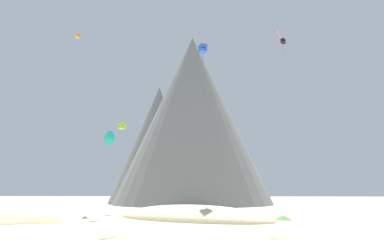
{
  "coord_description": "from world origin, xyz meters",
  "views": [
    {
      "loc": [
        2.65,
        -35.42,
        4.23
      ],
      "look_at": [
        -2.86,
        39.38,
        18.66
      ],
      "focal_mm": 33.94,
      "sensor_mm": 36.0,
      "label": 1
    }
  ],
  "objects_px": {
    "bush_scatter_east": "(34,229)",
    "kite_teal_low": "(110,138)",
    "bush_far_right": "(85,217)",
    "kite_lime_mid": "(122,126)",
    "bush_ridge_crest": "(283,217)",
    "kite_orange_high": "(77,36)",
    "bush_far_left": "(14,227)",
    "kite_pink_high": "(279,35)",
    "kite_black_high": "(283,41)",
    "kite_blue_high": "(203,49)",
    "rock_massif": "(187,126)"
  },
  "relations": [
    {
      "from": "bush_scatter_east",
      "to": "kite_teal_low",
      "type": "height_order",
      "value": "kite_teal_low"
    },
    {
      "from": "bush_far_right",
      "to": "kite_teal_low",
      "type": "distance_m",
      "value": 12.6
    },
    {
      "from": "kite_lime_mid",
      "to": "kite_teal_low",
      "type": "relative_size",
      "value": 0.59
    },
    {
      "from": "bush_ridge_crest",
      "to": "kite_orange_high",
      "type": "height_order",
      "value": "kite_orange_high"
    },
    {
      "from": "kite_teal_low",
      "to": "bush_far_right",
      "type": "bearing_deg",
      "value": 153.26
    },
    {
      "from": "bush_scatter_east",
      "to": "bush_far_left",
      "type": "xyz_separation_m",
      "value": [
        -4.21,
        4.02,
        -0.22
      ]
    },
    {
      "from": "bush_scatter_east",
      "to": "kite_pink_high",
      "type": "bearing_deg",
      "value": 45.85
    },
    {
      "from": "bush_far_left",
      "to": "bush_ridge_crest",
      "type": "bearing_deg",
      "value": 26.04
    },
    {
      "from": "kite_black_high",
      "to": "kite_teal_low",
      "type": "xyz_separation_m",
      "value": [
        -33.33,
        -27.66,
        -27.27
      ]
    },
    {
      "from": "bush_far_left",
      "to": "bush_scatter_east",
      "type": "bearing_deg",
      "value": -43.66
    },
    {
      "from": "bush_far_right",
      "to": "bush_ridge_crest",
      "type": "bearing_deg",
      "value": -0.98
    },
    {
      "from": "bush_ridge_crest",
      "to": "kite_lime_mid",
      "type": "xyz_separation_m",
      "value": [
        -28.08,
        15.92,
        16.36
      ]
    },
    {
      "from": "kite_orange_high",
      "to": "kite_teal_low",
      "type": "distance_m",
      "value": 26.19
    },
    {
      "from": "bush_ridge_crest",
      "to": "kite_black_high",
      "type": "relative_size",
      "value": 0.54
    },
    {
      "from": "kite_black_high",
      "to": "kite_pink_high",
      "type": "bearing_deg",
      "value": 124.9
    },
    {
      "from": "kite_lime_mid",
      "to": "kite_orange_high",
      "type": "xyz_separation_m",
      "value": [
        -8.69,
        -3.78,
        17.68
      ]
    },
    {
      "from": "kite_orange_high",
      "to": "bush_ridge_crest",
      "type": "bearing_deg",
      "value": 47.68
    },
    {
      "from": "bush_far_right",
      "to": "kite_teal_low",
      "type": "xyz_separation_m",
      "value": [
        2.66,
        2.19,
        12.13
      ]
    },
    {
      "from": "bush_scatter_east",
      "to": "kite_orange_high",
      "type": "bearing_deg",
      "value": 107.88
    },
    {
      "from": "bush_scatter_east",
      "to": "kite_black_high",
      "type": "distance_m",
      "value": 71.48
    },
    {
      "from": "bush_far_left",
      "to": "kite_pink_high",
      "type": "height_order",
      "value": "kite_pink_high"
    },
    {
      "from": "bush_far_left",
      "to": "kite_teal_low",
      "type": "bearing_deg",
      "value": 75.5
    },
    {
      "from": "bush_scatter_east",
      "to": "kite_blue_high",
      "type": "xyz_separation_m",
      "value": [
        14.98,
        29.93,
        29.88
      ]
    },
    {
      "from": "bush_scatter_east",
      "to": "kite_black_high",
      "type": "relative_size",
      "value": 0.45
    },
    {
      "from": "bush_ridge_crest",
      "to": "kite_orange_high",
      "type": "distance_m",
      "value": 51.56
    },
    {
      "from": "kite_lime_mid",
      "to": "kite_blue_high",
      "type": "xyz_separation_m",
      "value": [
        16.37,
        -5.11,
        13.69
      ]
    },
    {
      "from": "bush_ridge_crest",
      "to": "kite_pink_high",
      "type": "xyz_separation_m",
      "value": [
        2.63,
        11.08,
        32.49
      ]
    },
    {
      "from": "rock_massif",
      "to": "kite_blue_high",
      "type": "distance_m",
      "value": 45.69
    },
    {
      "from": "bush_far_left",
      "to": "kite_blue_high",
      "type": "height_order",
      "value": "kite_blue_high"
    },
    {
      "from": "kite_pink_high",
      "to": "kite_black_high",
      "type": "height_order",
      "value": "kite_black_high"
    },
    {
      "from": "bush_far_right",
      "to": "kite_lime_mid",
      "type": "relative_size",
      "value": 0.79
    },
    {
      "from": "kite_pink_high",
      "to": "rock_massif",
      "type": "bearing_deg",
      "value": -122.88
    },
    {
      "from": "kite_orange_high",
      "to": "kite_teal_low",
      "type": "relative_size",
      "value": 0.4
    },
    {
      "from": "rock_massif",
      "to": "kite_orange_high",
      "type": "height_order",
      "value": "rock_massif"
    },
    {
      "from": "kite_pink_high",
      "to": "kite_teal_low",
      "type": "height_order",
      "value": "kite_pink_high"
    },
    {
      "from": "rock_massif",
      "to": "kite_blue_high",
      "type": "height_order",
      "value": "rock_massif"
    },
    {
      "from": "kite_lime_mid",
      "to": "bush_ridge_crest",
      "type": "bearing_deg",
      "value": 3.3
    },
    {
      "from": "bush_ridge_crest",
      "to": "bush_scatter_east",
      "type": "distance_m",
      "value": 32.83
    },
    {
      "from": "kite_black_high",
      "to": "kite_blue_high",
      "type": "relative_size",
      "value": 1.33
    },
    {
      "from": "kite_black_high",
      "to": "kite_orange_high",
      "type": "relative_size",
      "value": 4.88
    },
    {
      "from": "bush_scatter_east",
      "to": "rock_massif",
      "type": "xyz_separation_m",
      "value": [
        8.15,
        74.57,
        22.97
      ]
    },
    {
      "from": "kite_orange_high",
      "to": "bush_far_right",
      "type": "bearing_deg",
      "value": 9.8
    },
    {
      "from": "bush_far_right",
      "to": "kite_black_high",
      "type": "relative_size",
      "value": 0.24
    },
    {
      "from": "bush_ridge_crest",
      "to": "bush_scatter_east",
      "type": "relative_size",
      "value": 1.21
    },
    {
      "from": "bush_ridge_crest",
      "to": "kite_lime_mid",
      "type": "relative_size",
      "value": 1.77
    },
    {
      "from": "bush_scatter_east",
      "to": "kite_blue_high",
      "type": "bearing_deg",
      "value": 63.42
    },
    {
      "from": "kite_pink_high",
      "to": "kite_lime_mid",
      "type": "bearing_deg",
      "value": -67.34
    },
    {
      "from": "bush_ridge_crest",
      "to": "bush_far_right",
      "type": "relative_size",
      "value": 2.24
    },
    {
      "from": "rock_massif",
      "to": "kite_lime_mid",
      "type": "xyz_separation_m",
      "value": [
        -9.54,
        -39.53,
        -6.78
      ]
    },
    {
      "from": "kite_blue_high",
      "to": "kite_lime_mid",
      "type": "bearing_deg",
      "value": 130.88
    }
  ]
}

